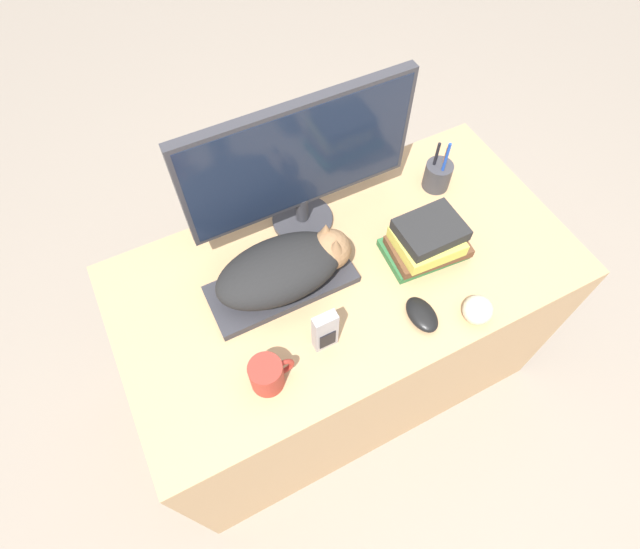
{
  "coord_description": "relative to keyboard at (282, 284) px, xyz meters",
  "views": [
    {
      "loc": [
        -0.4,
        -0.29,
        1.88
      ],
      "look_at": [
        -0.09,
        0.32,
        0.79
      ],
      "focal_mm": 28.0,
      "sensor_mm": 36.0,
      "label": 1
    }
  ],
  "objects": [
    {
      "name": "ground_plane",
      "position": [
        0.18,
        -0.37,
        -0.74
      ],
      "size": [
        12.0,
        12.0,
        0.0
      ],
      "primitive_type": "plane",
      "color": "gray"
    },
    {
      "name": "desk",
      "position": [
        0.18,
        -0.03,
        -0.38
      ],
      "size": [
        1.27,
        0.67,
        0.73
      ],
      "color": "tan",
      "rests_on": "ground_plane"
    },
    {
      "name": "keyboard",
      "position": [
        0.0,
        0.0,
        0.0
      ],
      "size": [
        0.39,
        0.16,
        0.02
      ],
      "color": "#2D2D33",
      "rests_on": "desk"
    },
    {
      "name": "cat",
      "position": [
        0.02,
        0.0,
        0.07
      ],
      "size": [
        0.37,
        0.19,
        0.13
      ],
      "color": "black",
      "rests_on": "keyboard"
    },
    {
      "name": "monitor",
      "position": [
        0.15,
        0.17,
        0.23
      ],
      "size": [
        0.62,
        0.18,
        0.42
      ],
      "color": "#333338",
      "rests_on": "desk"
    },
    {
      "name": "computer_mouse",
      "position": [
        0.28,
        -0.25,
        0.0
      ],
      "size": [
        0.07,
        0.11,
        0.03
      ],
      "color": "black",
      "rests_on": "desk"
    },
    {
      "name": "coffee_mug",
      "position": [
        -0.14,
        -0.23,
        0.03
      ],
      "size": [
        0.11,
        0.08,
        0.09
      ],
      "color": "#9E2D23",
      "rests_on": "desk"
    },
    {
      "name": "pen_cup",
      "position": [
        0.57,
        0.11,
        0.03
      ],
      "size": [
        0.08,
        0.08,
        0.19
      ],
      "color": "#38383D",
      "rests_on": "desk"
    },
    {
      "name": "baseball",
      "position": [
        0.4,
        -0.31,
        0.03
      ],
      "size": [
        0.08,
        0.08,
        0.08
      ],
      "color": "beige",
      "rests_on": "desk"
    },
    {
      "name": "phone",
      "position": [
        0.03,
        -0.2,
        0.06
      ],
      "size": [
        0.06,
        0.03,
        0.14
      ],
      "color": "#99999E",
      "rests_on": "desk"
    },
    {
      "name": "book_stack",
      "position": [
        0.4,
        -0.08,
        0.05
      ],
      "size": [
        0.23,
        0.17,
        0.12
      ],
      "color": "#2D6B38",
      "rests_on": "desk"
    }
  ]
}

